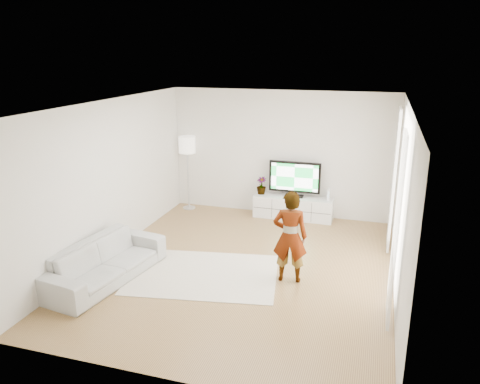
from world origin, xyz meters
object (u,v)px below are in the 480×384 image
(television, at_px, (295,178))
(player, at_px, (290,237))
(floor_lamp, at_px, (187,148))
(media_console, at_px, (293,207))
(sofa, at_px, (105,261))
(rug, at_px, (204,274))

(television, relative_size, player, 0.75)
(player, relative_size, floor_lamp, 0.88)
(media_console, bearing_deg, floor_lamp, -178.51)
(sofa, bearing_deg, player, -65.01)
(rug, xyz_separation_m, player, (1.41, 0.21, 0.76))
(rug, distance_m, sofa, 1.63)
(player, bearing_deg, media_console, -88.02)
(television, height_order, rug, television)
(player, distance_m, floor_lamp, 4.23)
(television, relative_size, floor_lamp, 0.66)
(rug, height_order, player, player)
(media_console, relative_size, rug, 0.72)
(media_console, xyz_separation_m, floor_lamp, (-2.50, -0.06, 1.21))
(rug, bearing_deg, floor_lamp, 116.79)
(media_console, bearing_deg, sofa, -121.96)
(floor_lamp, bearing_deg, sofa, -88.27)
(television, bearing_deg, player, -80.83)
(television, distance_m, floor_lamp, 2.56)
(sofa, distance_m, floor_lamp, 3.93)
(media_console, distance_m, floor_lamp, 2.78)
(media_console, relative_size, player, 1.16)
(floor_lamp, bearing_deg, media_console, 1.49)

